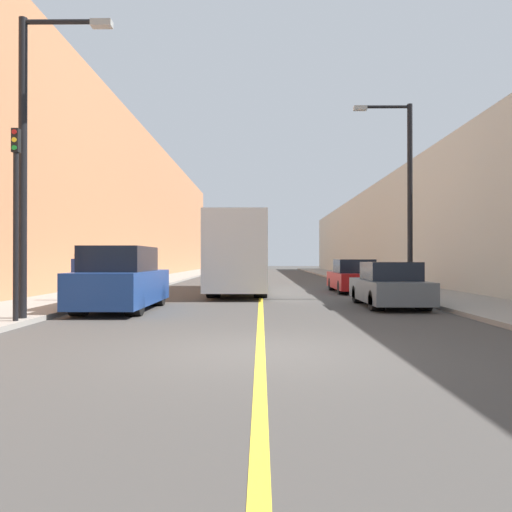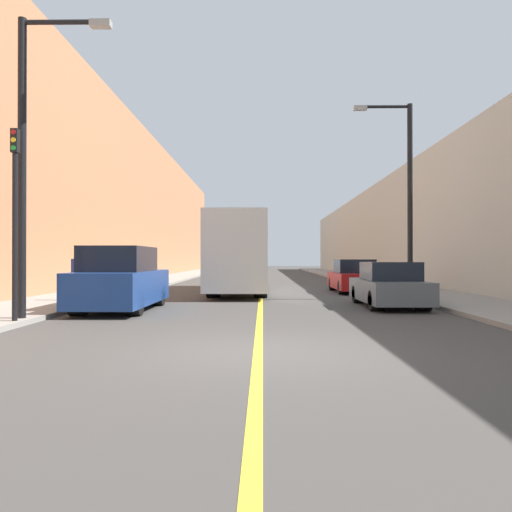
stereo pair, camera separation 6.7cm
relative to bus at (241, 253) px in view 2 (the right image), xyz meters
The scene contains 14 objects.
ground_plane 15.02m from the bus, 86.35° to the right, with size 200.00×200.00×0.00m, color #3F3D3A.
sidewalk_left 16.39m from the bus, 111.96° to the left, with size 3.24×72.00×0.13m, color gray.
sidewalk_right 17.19m from the bus, 62.12° to the left, with size 3.24×72.00×0.13m, color gray.
building_row_left 18.37m from the bus, 122.72° to the left, with size 4.00×72.00×11.31m, color #B2724C.
building_row_right 19.15m from the bus, 52.46° to the left, with size 4.00×72.00×7.29m, color #B7B2A3.
road_center_line 15.25m from the bus, 86.40° to the left, with size 0.16×72.00×0.01m, color gold.
bus is the anchor object (origin of this frame).
parked_suv_left 8.95m from the bus, 111.30° to the right, with size 1.94×4.84×1.92m.
car_right_near 8.79m from the bus, 54.24° to the right, with size 1.78×4.34×1.45m.
car_right_mid 5.35m from the bus, ahead, with size 1.82×4.63×1.53m.
street_lamp_left 12.43m from the bus, 112.12° to the right, with size 2.25×0.24×7.23m.
street_lamp_right 8.05m from the bus, 31.91° to the right, with size 2.25×0.24×7.37m.
traffic_light 12.74m from the bus, 111.57° to the right, with size 0.16×0.18×4.42m.
pedestrian 8.16m from the bus, 131.56° to the right, with size 0.37×0.23×1.66m.
Camera 2 is at (0.08, -8.33, 1.55)m, focal length 35.00 mm.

